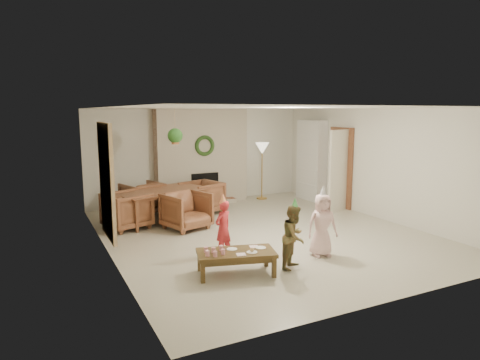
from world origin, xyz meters
TOP-DOWN VIEW (x-y plane):
  - floor at (0.00, 0.00)m, footprint 7.00×7.00m
  - ceiling at (0.00, 0.00)m, footprint 7.00×7.00m
  - wall_back at (0.00, 3.50)m, footprint 7.00×0.00m
  - wall_front at (0.00, -3.50)m, footprint 7.00×0.00m
  - wall_left at (-3.00, 0.00)m, footprint 0.00×7.00m
  - wall_right at (3.00, 0.00)m, footprint 0.00×7.00m
  - fireplace_mass at (0.00, 3.30)m, footprint 2.50×0.40m
  - fireplace_hearth at (0.00, 2.95)m, footprint 1.60×0.30m
  - fireplace_firebox at (0.00, 3.12)m, footprint 0.75×0.12m
  - fireplace_wreath at (0.00, 3.07)m, footprint 0.54×0.10m
  - floor_lamp_base at (1.68, 3.00)m, footprint 0.30×0.30m
  - floor_lamp_post at (1.68, 3.00)m, footprint 0.03×0.03m
  - floor_lamp_shade at (1.68, 3.00)m, footprint 0.38×0.38m
  - bookshelf_carcass at (2.84, 2.30)m, footprint 0.30×1.00m
  - bookshelf_shelf_a at (2.82, 2.30)m, footprint 0.30×0.92m
  - bookshelf_shelf_b at (2.82, 2.30)m, footprint 0.30×0.92m
  - bookshelf_shelf_c at (2.82, 2.30)m, footprint 0.30×0.92m
  - bookshelf_shelf_d at (2.82, 2.30)m, footprint 0.30×0.92m
  - books_row_lower at (2.80, 2.15)m, footprint 0.20×0.40m
  - books_row_mid at (2.80, 2.35)m, footprint 0.20×0.44m
  - books_row_upper at (2.80, 2.20)m, footprint 0.20×0.36m
  - door_frame at (2.96, 1.20)m, footprint 0.05×0.86m
  - door_leaf at (2.58, 0.82)m, footprint 0.77×0.32m
  - curtain_panel at (-2.96, 0.20)m, footprint 0.06×1.20m
  - dining_table at (-1.52, 1.81)m, footprint 2.24×1.65m
  - dining_chair_near at (-1.26, 0.97)m, footprint 1.04×1.06m
  - dining_chair_far at (-1.78, 2.65)m, footprint 1.04×1.06m
  - dining_chair_left at (-2.36, 1.55)m, footprint 1.06×1.04m
  - dining_chair_right at (-0.47, 2.13)m, footprint 1.06×1.04m
  - hanging_plant_cord at (-1.30, 1.50)m, footprint 0.01×0.01m
  - hanging_plant_pot at (-1.30, 1.50)m, footprint 0.16×0.16m
  - hanging_plant_foliage at (-1.30, 1.50)m, footprint 0.32×0.32m
  - coffee_table_top at (-1.44, -1.76)m, footprint 1.28×0.87m
  - coffee_table_apron at (-1.44, -1.76)m, footprint 1.17×0.76m
  - coffee_leg_fl at (-2.01, -1.84)m, footprint 0.08×0.08m
  - coffee_leg_fr at (-0.99, -2.13)m, footprint 0.08×0.08m
  - coffee_leg_bl at (-1.88, -1.39)m, footprint 0.08×0.08m
  - coffee_leg_br at (-0.87, -1.67)m, footprint 0.08×0.08m
  - cup_a at (-1.90, -1.77)m, footprint 0.08×0.08m
  - cup_b at (-1.86, -1.59)m, footprint 0.08×0.08m
  - cup_c at (-1.81, -1.84)m, footprint 0.08×0.08m
  - cup_d at (-1.76, -1.67)m, footprint 0.08×0.08m
  - cup_e at (-1.67, -1.80)m, footprint 0.08×0.08m
  - cup_f at (-1.62, -1.63)m, footprint 0.08×0.08m
  - plate_a at (-1.45, -1.64)m, footprint 0.20×0.20m
  - plate_b at (-1.25, -1.90)m, footprint 0.20×0.20m
  - plate_c at (-1.03, -1.78)m, footprint 0.20×0.20m
  - food_scoop at (-1.25, -1.90)m, footprint 0.08×0.08m
  - napkin_left at (-1.44, -1.92)m, footprint 0.17×0.17m
  - napkin_right at (-1.09, -1.68)m, footprint 0.17×0.17m
  - child_red at (-1.27, -0.90)m, footprint 0.41×0.36m
  - party_hat_red at (-1.27, -0.90)m, footprint 0.14×0.14m
  - child_plaid at (-0.51, -1.92)m, footprint 0.62×0.59m
  - party_hat_plaid at (-0.51, -1.92)m, footprint 0.15×0.15m
  - child_pink at (0.23, -1.65)m, footprint 0.59×0.46m
  - party_hat_pink at (0.23, -1.65)m, footprint 0.18×0.18m

SIDE VIEW (x-z plane):
  - floor at x=0.00m, z-range 0.00..0.00m
  - floor_lamp_base at x=1.68m, z-range 0.00..0.03m
  - fireplace_hearth at x=0.00m, z-range 0.00..0.12m
  - coffee_leg_fl at x=-2.01m, z-range 0.00..0.30m
  - coffee_leg_fr at x=-0.99m, z-range 0.00..0.30m
  - coffee_leg_bl at x=-1.88m, z-range 0.00..0.30m
  - coffee_leg_br at x=-0.87m, z-range 0.00..0.30m
  - coffee_table_apron at x=-1.44m, z-range 0.23..0.30m
  - coffee_table_top at x=-1.44m, z-range 0.30..0.36m
  - dining_table at x=-1.52m, z-range 0.00..0.70m
  - napkin_left at x=-1.44m, z-range 0.36..0.36m
  - napkin_right at x=-1.09m, z-range 0.36..0.36m
  - plate_a at x=-1.45m, z-range 0.36..0.37m
  - plate_b at x=-1.25m, z-range 0.36..0.37m
  - plate_c at x=-1.03m, z-range 0.36..0.37m
  - dining_chair_near at x=-1.26m, z-range 0.00..0.78m
  - dining_chair_far at x=-1.78m, z-range 0.00..0.78m
  - dining_chair_left at x=-2.36m, z-range 0.00..0.78m
  - dining_chair_right at x=-0.47m, z-range 0.00..0.78m
  - food_scoop at x=-1.25m, z-range 0.37..0.43m
  - cup_a at x=-1.90m, z-range 0.36..0.44m
  - cup_b at x=-1.86m, z-range 0.36..0.44m
  - cup_c at x=-1.81m, z-range 0.36..0.44m
  - cup_d at x=-1.76m, z-range 0.36..0.44m
  - cup_e at x=-1.67m, z-range 0.36..0.44m
  - cup_f at x=-1.62m, z-range 0.36..0.44m
  - fireplace_firebox at x=0.00m, z-range 0.07..0.82m
  - bookshelf_shelf_a at x=2.82m, z-range 0.43..0.47m
  - child_red at x=-1.27m, z-range 0.00..0.96m
  - child_plaid at x=-0.51m, z-range 0.00..1.01m
  - child_pink at x=0.23m, z-range 0.00..1.07m
  - books_row_lower at x=2.80m, z-range 0.47..0.71m
  - floor_lamp_post at x=1.68m, z-range 0.03..1.45m
  - bookshelf_shelf_b at x=2.82m, z-range 0.83..0.86m
  - books_row_mid at x=2.80m, z-range 0.87..1.11m
  - party_hat_red at x=-1.27m, z-range 0.91..1.09m
  - door_leaf at x=2.58m, z-range 0.00..2.00m
  - door_frame at x=2.96m, z-range 0.00..2.04m
  - party_hat_plaid at x=-0.51m, z-range 0.96..1.13m
  - bookshelf_carcass at x=2.84m, z-range 0.00..2.20m
  - party_hat_pink at x=0.23m, z-range 1.02..1.21m
  - wall_back at x=0.00m, z-range -2.25..4.75m
  - wall_front at x=0.00m, z-range -2.25..4.75m
  - wall_left at x=-3.00m, z-range -2.25..4.75m
  - wall_right at x=3.00m, z-range -2.25..4.75m
  - fireplace_mass at x=0.00m, z-range 0.00..2.50m
  - bookshelf_shelf_c at x=2.82m, z-range 1.24..1.26m
  - curtain_panel at x=-2.96m, z-range 0.25..2.25m
  - books_row_upper at x=2.80m, z-range 1.27..1.49m
  - floor_lamp_shade at x=1.68m, z-range 1.27..1.58m
  - fireplace_wreath at x=0.00m, z-range 1.28..1.82m
  - bookshelf_shelf_d at x=2.82m, z-range 1.64..1.66m
  - hanging_plant_pot at x=-1.30m, z-range 1.74..1.86m
  - hanging_plant_foliage at x=-1.30m, z-range 1.76..2.08m
  - hanging_plant_cord at x=-1.30m, z-range 1.80..2.50m
  - ceiling at x=0.00m, z-range 2.50..2.50m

